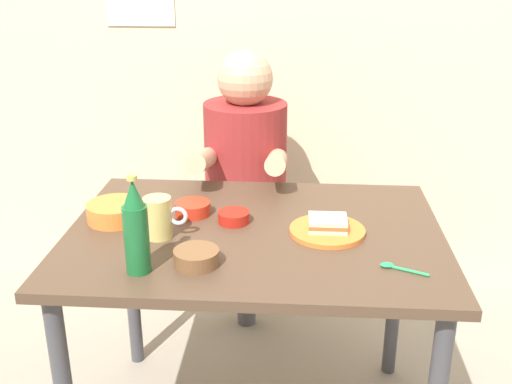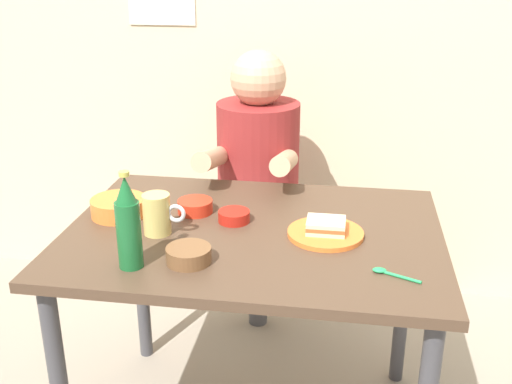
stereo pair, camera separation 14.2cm
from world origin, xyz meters
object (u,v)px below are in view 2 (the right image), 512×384
object	(u,v)px
dining_table	(253,258)
beer_bottle	(128,225)
stool	(258,250)
person_seated	(258,156)
soup_bowl_orange	(119,206)
plate_orange	(325,233)
sandwich	(326,226)
beer_mug	(158,214)

from	to	relation	value
dining_table	beer_bottle	size ratio (longest dim) A/B	4.20
stool	person_seated	bearing A→B (deg)	-90.00
soup_bowl_orange	person_seated	bearing A→B (deg)	58.98
plate_orange	beer_bottle	distance (m)	0.57
dining_table	person_seated	distance (m)	0.64
sandwich	beer_bottle	distance (m)	0.56
beer_bottle	soup_bowl_orange	distance (m)	0.36
stool	beer_mug	world-z (taller)	beer_mug
sandwich	plate_orange	bearing A→B (deg)	-3.58
plate_orange	soup_bowl_orange	xyz separation A→B (m)	(-0.64, 0.05, 0.02)
person_seated	sandwich	size ratio (longest dim) A/B	6.54
stool	soup_bowl_orange	size ratio (longest dim) A/B	2.65
dining_table	person_seated	size ratio (longest dim) A/B	1.53
beer_mug	person_seated	bearing A→B (deg)	74.71
dining_table	soup_bowl_orange	bearing A→B (deg)	174.53
sandwich	beer_bottle	xyz separation A→B (m)	(-0.49, -0.26, 0.09)
dining_table	soup_bowl_orange	distance (m)	0.45
dining_table	beer_bottle	distance (m)	0.44
stool	beer_bottle	distance (m)	1.05
stool	sandwich	distance (m)	0.82
plate_orange	sandwich	distance (m)	0.02
dining_table	plate_orange	world-z (taller)	plate_orange
beer_mug	stool	bearing A→B (deg)	74.95
dining_table	sandwich	size ratio (longest dim) A/B	10.00
person_seated	beer_bottle	distance (m)	0.91
beer_mug	soup_bowl_orange	distance (m)	0.19
sandwich	beer_mug	bearing A→B (deg)	-173.21
sandwich	soup_bowl_orange	distance (m)	0.64
stool	beer_bottle	xyz separation A→B (m)	(-0.20, -0.90, 0.51)
plate_orange	beer_mug	world-z (taller)	beer_mug
person_seated	beer_bottle	size ratio (longest dim) A/B	2.75
dining_table	beer_mug	distance (m)	0.32
dining_table	person_seated	bearing A→B (deg)	97.53
stool	beer_mug	size ratio (longest dim) A/B	3.57
beer_mug	beer_bottle	xyz separation A→B (m)	(-0.01, -0.20, 0.06)
plate_orange	beer_mug	bearing A→B (deg)	-173.21
stool	beer_bottle	size ratio (longest dim) A/B	1.72
stool	sandwich	world-z (taller)	sandwich
plate_orange	beer_bottle	size ratio (longest dim) A/B	0.84
sandwich	person_seated	bearing A→B (deg)	115.12
stool	plate_orange	size ratio (longest dim) A/B	2.05
person_seated	beer_mug	distance (m)	0.71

